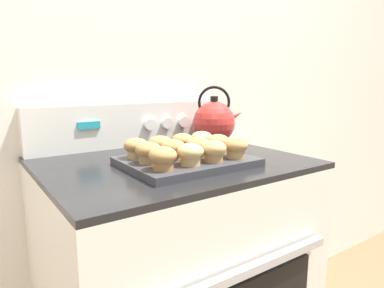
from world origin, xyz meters
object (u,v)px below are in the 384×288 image
at_px(muffin_r0_c1, 190,154).
at_px(muffin_r1_c2, 198,146).
at_px(muffin_r1_c0, 149,152).
at_px(muffin_r1_c1, 173,149).
at_px(muffin_r2_c1, 160,145).
at_px(muffin_r2_c2, 182,142).
at_px(muffin_r0_c2, 214,150).
at_px(tea_kettle, 214,122).
at_px(muffin_r1_c3, 218,143).
at_px(muffin_r2_c3, 202,140).
at_px(muffin_r0_c3, 236,147).
at_px(muffin_r2_c0, 136,148).
at_px(muffin_pan, 186,162).
at_px(muffin_r0_c0, 163,158).

distance_m(muffin_r0_c1, muffin_r1_c2, 0.11).
distance_m(muffin_r1_c0, muffin_r1_c1, 0.08).
relative_size(muffin_r2_c1, muffin_r2_c2, 1.00).
height_order(muffin_r0_c2, muffin_r2_c2, same).
height_order(muffin_r2_c1, tea_kettle, tea_kettle).
bearing_deg(tea_kettle, muffin_r1_c3, -125.97).
relative_size(muffin_r1_c2, muffin_r2_c3, 1.00).
xyz_separation_m(muffin_r0_c3, muffin_r2_c0, (-0.24, 0.16, 0.00)).
xyz_separation_m(muffin_r1_c0, muffin_r2_c1, (0.08, 0.08, 0.00)).
relative_size(muffin_r1_c3, muffin_r2_c0, 1.00).
relative_size(muffin_pan, muffin_r2_c3, 5.02).
xyz_separation_m(muffin_r2_c1, tea_kettle, (0.34, 0.16, 0.03)).
bearing_deg(muffin_r2_c1, muffin_r0_c1, -88.91).
bearing_deg(muffin_r0_c3, muffin_r0_c1, 179.19).
height_order(muffin_r0_c3, muffin_r1_c2, same).
bearing_deg(muffin_r1_c3, muffin_r1_c1, 179.22).
relative_size(muffin_r1_c1, muffin_r1_c3, 1.00).
height_order(muffin_pan, muffin_r1_c2, muffin_r1_c2).
relative_size(muffin_r1_c0, muffin_r1_c1, 1.00).
bearing_deg(muffin_r0_c1, muffin_r0_c2, -0.88).
height_order(muffin_r1_c0, muffin_r2_c1, same).
height_order(muffin_pan, muffin_r1_c3, muffin_r1_c3).
height_order(muffin_pan, tea_kettle, tea_kettle).
distance_m(muffin_r0_c2, muffin_r2_c0, 0.23).
distance_m(muffin_r0_c3, muffin_r2_c1, 0.23).
distance_m(muffin_r1_c0, muffin_r2_c2, 0.18).
distance_m(muffin_r0_c1, muffin_r1_c1, 0.08).
height_order(muffin_r2_c0, tea_kettle, tea_kettle).
distance_m(muffin_r1_c1, tea_kettle, 0.41).
distance_m(muffin_r0_c3, tea_kettle, 0.36).
relative_size(muffin_r0_c3, muffin_r1_c1, 1.00).
height_order(muffin_r0_c2, muffin_r0_c3, same).
distance_m(muffin_pan, tea_kettle, 0.38).
bearing_deg(muffin_r1_c2, muffin_r2_c0, 152.89).
height_order(muffin_r0_c1, muffin_r2_c3, same).
height_order(muffin_pan, muffin_r1_c0, muffin_r1_c0).
xyz_separation_m(muffin_r0_c3, tea_kettle, (0.17, 0.32, 0.03)).
height_order(muffin_r0_c2, muffin_r1_c3, same).
height_order(muffin_pan, muffin_r2_c1, muffin_r2_c1).
bearing_deg(muffin_r1_c2, muffin_r0_c0, -154.76).
distance_m(muffin_r0_c2, muffin_r2_c1, 0.18).
bearing_deg(muffin_pan, muffin_r1_c0, 178.80).
bearing_deg(muffin_r2_c3, muffin_r1_c1, -153.42).
distance_m(muffin_r2_c1, muffin_r2_c2, 0.08).
relative_size(muffin_r0_c1, muffin_r1_c1, 1.00).
relative_size(muffin_r2_c0, muffin_r2_c2, 1.00).
bearing_deg(muffin_r1_c1, muffin_r2_c2, 43.31).
distance_m(muffin_pan, muffin_r1_c0, 0.13).
distance_m(muffin_r0_c3, muffin_r2_c3, 0.17).
height_order(muffin_r1_c0, muffin_r2_c2, same).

